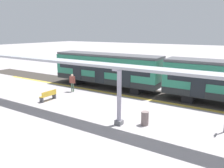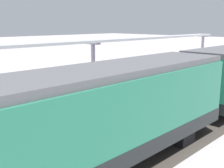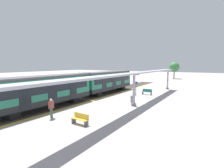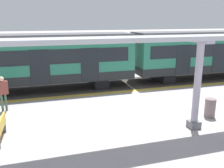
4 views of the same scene
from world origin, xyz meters
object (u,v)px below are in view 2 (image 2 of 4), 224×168
Objects in this scene: canopy_pillar_nearest at (202,53)px; platform_info_sign at (34,99)px; trash_bin at (85,95)px; canopy_pillar_second at (93,69)px; bench_mid_platform at (169,77)px; passenger_waiting_near_edge at (207,74)px; train_far_carriage at (103,118)px.

canopy_pillar_nearest is 1.63× the size of platform_info_sign.
trash_bin is 4.66m from platform_info_sign.
trash_bin is at bearing 120.25° from canopy_pillar_second.
platform_info_sign is (-1.18, 13.22, 0.89)m from bench_mid_platform.
canopy_pillar_second is 2.08× the size of passenger_waiting_near_edge.
train_far_carriage is at bearing 109.52° from canopy_pillar_nearest.
trash_bin is at bearing 68.94° from passenger_waiting_near_edge.
canopy_pillar_second is 6.17m from platform_info_sign.
train_far_carriage is 15.28m from bench_mid_platform.
platform_info_sign is at bearing 96.24° from canopy_pillar_nearest.
passenger_waiting_near_edge is at bearing -98.57° from platform_info_sign.
platform_info_sign is at bearing 108.78° from trash_bin.
canopy_pillar_nearest and canopy_pillar_second have the same top height.
passenger_waiting_near_edge reaches higher than bench_mid_platform.
trash_bin is (-0.81, 16.54, -1.39)m from canopy_pillar_nearest.
platform_info_sign is at bearing 81.43° from passenger_waiting_near_edge.
passenger_waiting_near_edge is (-3.49, -9.07, 0.64)m from trash_bin.
canopy_pillar_nearest is 7.85m from bench_mid_platform.
platform_info_sign reaches higher than trash_bin.
train_far_carriage is 3.22× the size of canopy_pillar_nearest.
platform_info_sign is at bearing -5.86° from train_far_carriage.
canopy_pillar_second is at bearing -68.25° from platform_info_sign.
platform_info_sign is at bearing 95.10° from bench_mid_platform.
train_far_carriage reaches higher than platform_info_sign.
canopy_pillar_nearest is 16.62m from trash_bin.
canopy_pillar_nearest is at bearing -90.00° from canopy_pillar_second.
canopy_pillar_nearest is 21.00m from platform_info_sign.
canopy_pillar_nearest is at bearing -87.20° from trash_bin.
train_far_carriage reaches higher than trash_bin.
bench_mid_platform is 3.27m from passenger_waiting_near_edge.
trash_bin is (0.29, 8.89, -0.01)m from bench_mid_platform.
canopy_pillar_nearest is at bearing -70.48° from train_far_carriage.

